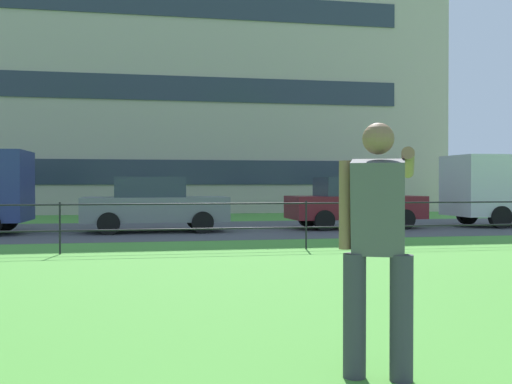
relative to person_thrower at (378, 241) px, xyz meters
name	(u,v)px	position (x,y,z in m)	size (l,w,h in m)	color
street_strip	(172,230)	(-0.65, 14.01, -0.96)	(80.00, 7.19, 0.01)	#4C4C51
park_fence	(188,218)	(-0.65, 8.22, -0.29)	(34.22, 0.04, 1.00)	black
person_thrower	(378,241)	(0.00, 0.00, 0.00)	(0.73, 0.72, 1.78)	#383842
car_grey_left	(154,204)	(-1.18, 13.37, -0.18)	(4.02, 1.85, 1.54)	slate
car_maroon_right	(354,203)	(4.79, 13.61, -0.18)	(4.03, 1.87, 1.54)	maroon
apartment_building_background	(84,69)	(-4.45, 30.83, 6.66)	(35.45, 15.20, 15.24)	#ADA393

